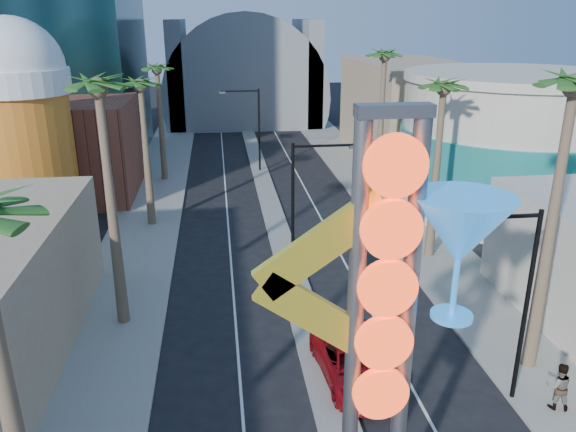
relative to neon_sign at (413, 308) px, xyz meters
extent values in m
cube|color=gray|center=(-10.32, 32.04, -7.23)|extent=(5.00, 100.00, 0.15)
cube|color=gray|center=(8.68, 32.04, -7.23)|extent=(5.00, 100.00, 0.15)
cube|color=gray|center=(-0.82, 35.04, -7.23)|extent=(1.60, 84.00, 0.15)
cube|color=brown|center=(-16.82, 35.04, -3.31)|extent=(10.00, 10.00, 8.00)
cube|color=tan|center=(15.18, 45.04, -2.31)|extent=(10.00, 20.00, 10.00)
cylinder|color=orange|center=(-17.82, 27.04, -2.31)|extent=(6.40, 6.40, 10.00)
cylinder|color=white|center=(-17.82, 27.04, 3.09)|extent=(7.00, 7.00, 1.60)
sphere|color=white|center=(-17.82, 27.04, 3.89)|extent=(6.60, 6.60, 6.60)
cylinder|color=#BCB09F|center=(17.18, 27.04, -2.31)|extent=(16.00, 16.00, 10.00)
cylinder|color=teal|center=(17.18, 27.04, -2.31)|extent=(16.60, 16.60, 3.00)
cylinder|color=#BCB09F|center=(17.18, 27.04, 2.99)|extent=(16.60, 16.60, 0.60)
cylinder|color=slate|center=(-0.82, 69.04, -3.31)|extent=(22.00, 16.00, 22.00)
cube|color=slate|center=(-9.82, 69.04, -0.31)|extent=(2.00, 16.00, 14.00)
cube|color=slate|center=(8.18, 69.04, -0.31)|extent=(2.00, 16.00, 14.00)
cylinder|color=slate|center=(-1.52, 0.04, -0.81)|extent=(0.44, 0.44, 12.00)
cylinder|color=slate|center=(-0.12, 0.04, -0.81)|extent=(0.44, 0.44, 12.00)
cube|color=slate|center=(-0.82, 0.04, 5.09)|extent=(1.80, 0.50, 0.30)
cylinder|color=#EE3B15|center=(-0.82, -0.31, 3.89)|extent=(1.50, 0.25, 1.50)
cylinder|color=#EE3B15|center=(-0.82, -0.31, 2.34)|extent=(1.50, 0.25, 1.50)
cylinder|color=#EE3B15|center=(-0.82, -0.31, 0.79)|extent=(1.50, 0.25, 1.50)
cylinder|color=#EE3B15|center=(-0.82, -0.31, -0.76)|extent=(1.50, 0.25, 1.50)
cylinder|color=#EE3B15|center=(-0.82, -0.31, -2.31)|extent=(1.50, 0.25, 1.50)
cube|color=yellow|center=(-2.42, 0.04, 1.89)|extent=(3.47, 0.25, 2.80)
cube|color=yellow|center=(-2.42, 0.04, -0.11)|extent=(3.47, 0.25, 2.80)
cone|color=#267ED8|center=(1.08, 0.04, 2.09)|extent=(2.60, 2.60, 1.80)
cylinder|color=#267ED8|center=(1.08, 0.04, 0.49)|extent=(0.16, 0.16, 1.60)
cylinder|color=#267ED8|center=(1.08, 0.04, -0.31)|extent=(1.10, 1.10, 0.12)
cylinder|color=black|center=(-0.82, 17.04, -3.31)|extent=(0.18, 0.18, 8.00)
cube|color=black|center=(0.98, 17.04, 0.49)|extent=(3.60, 0.12, 0.12)
cube|color=slate|center=(2.58, 17.04, 0.39)|extent=(0.60, 0.25, 0.18)
cylinder|color=black|center=(-0.82, 41.04, -3.31)|extent=(0.18, 0.18, 8.00)
cube|color=black|center=(-2.62, 41.04, 0.49)|extent=(3.60, 0.12, 0.12)
cube|color=slate|center=(-4.22, 41.04, 0.39)|extent=(0.60, 0.25, 0.18)
cylinder|color=black|center=(6.38, 5.04, -3.31)|extent=(0.18, 0.18, 8.00)
cube|color=black|center=(4.76, 5.04, 0.49)|extent=(3.24, 0.12, 0.12)
cube|color=slate|center=(3.32, 5.04, 0.39)|extent=(0.60, 0.25, 0.18)
cylinder|color=brown|center=(-9.82, 13.04, -1.56)|extent=(0.40, 0.40, 11.50)
sphere|color=#274E1A|center=(-9.82, 13.04, 4.19)|extent=(2.40, 2.40, 2.40)
cylinder|color=brown|center=(-9.82, 27.04, -2.31)|extent=(0.40, 0.40, 10.00)
sphere|color=#274E1A|center=(-9.82, 27.04, 2.69)|extent=(2.40, 2.40, 2.40)
cylinder|color=brown|center=(-9.82, 39.04, -2.31)|extent=(0.40, 0.40, 10.00)
sphere|color=#274E1A|center=(-9.82, 39.04, 2.69)|extent=(2.40, 2.40, 2.40)
cylinder|color=brown|center=(8.18, 7.04, -1.31)|extent=(0.40, 0.40, 12.00)
sphere|color=#274E1A|center=(8.18, 7.04, 4.69)|extent=(2.40, 2.40, 2.40)
cylinder|color=brown|center=(8.18, 19.04, -2.06)|extent=(0.40, 0.40, 10.50)
sphere|color=#274E1A|center=(8.18, 19.04, 3.19)|extent=(2.40, 2.40, 2.40)
cylinder|color=brown|center=(8.18, 31.04, -1.56)|extent=(0.40, 0.40, 11.50)
sphere|color=#274E1A|center=(8.18, 31.04, 4.19)|extent=(2.40, 2.40, 2.40)
imported|color=#9B0B13|center=(0.38, 7.13, -6.53)|extent=(3.02, 5.80, 1.56)
imported|color=gray|center=(7.69, 4.19, -6.19)|extent=(1.12, 0.98, 1.93)
camera|label=1|loc=(-4.82, -12.30, 7.11)|focal=35.00mm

